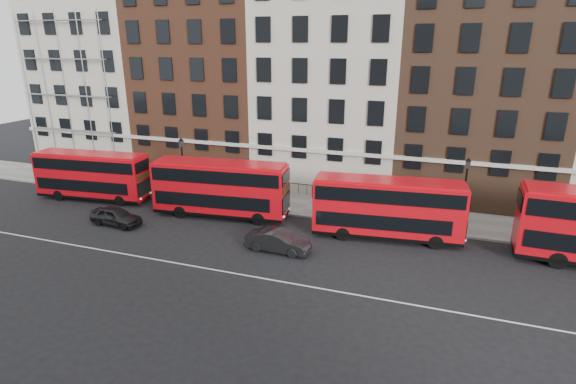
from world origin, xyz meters
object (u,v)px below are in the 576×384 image
(bus_a, at_px, (92,175))
(car_front, at_px, (278,241))
(car_rear, at_px, (116,216))
(bus_b, at_px, (220,188))
(bus_c, at_px, (387,207))

(bus_a, distance_m, car_front, 19.27)
(car_rear, distance_m, car_front, 13.04)
(car_front, bearing_deg, bus_b, 56.96)
(car_rear, bearing_deg, bus_c, -73.93)
(bus_b, xyz_separation_m, car_front, (6.40, -4.38, -1.66))
(bus_c, height_order, car_rear, bus_c)
(bus_a, relative_size, car_rear, 2.47)
(bus_a, height_order, car_front, bus_a)
(car_rear, bearing_deg, car_front, -86.96)
(car_rear, xyz_separation_m, car_front, (13.04, -0.21, 0.01))
(bus_a, bearing_deg, car_front, -18.76)
(bus_b, bearing_deg, bus_a, 174.25)
(bus_b, height_order, car_front, bus_b)
(bus_c, distance_m, car_front, 7.92)
(car_front, bearing_deg, bus_c, -54.30)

